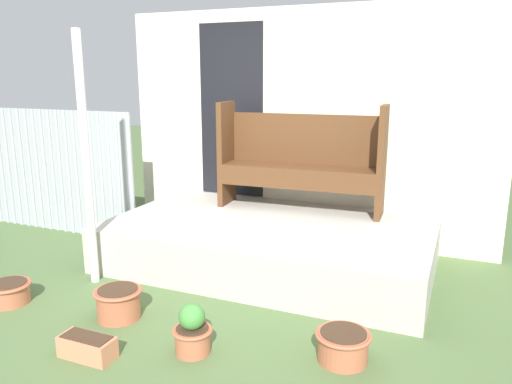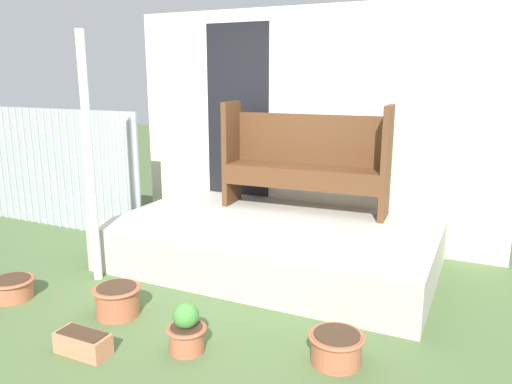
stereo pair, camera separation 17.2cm
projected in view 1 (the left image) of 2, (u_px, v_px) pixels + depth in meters
The scene contains 11 objects.
ground_plane at pixel (215, 298), 4.29m from camera, with size 24.00×24.00×0.00m, color #516B3D.
porch_slab at pixel (270, 243), 5.01m from camera, with size 3.13×1.85×0.44m.
house_wall at pixel (298, 126), 5.63m from camera, with size 4.33×0.08×2.60m.
fence_corrugated at pixel (50, 171), 6.03m from camera, with size 2.43×0.05×1.48m.
support_post at pixel (86, 162), 4.39m from camera, with size 0.08×0.08×2.25m.
bench at pixel (301, 156), 5.33m from camera, with size 1.78×0.50×1.14m.
flower_pot_left at pixel (9, 292), 4.18m from camera, with size 0.37×0.37×0.18m.
flower_pot_middle at pixel (118, 302), 3.92m from camera, with size 0.38×0.38×0.25m.
flower_pot_right at pixel (192, 332), 3.42m from camera, with size 0.28×0.28×0.36m.
flower_pot_far_right at pixel (343, 345), 3.34m from camera, with size 0.38×0.38×0.21m.
planter_box_rect at pixel (87, 347), 3.38m from camera, with size 0.39×0.17×0.16m.
Camera 1 is at (1.88, -3.51, 1.88)m, focal length 35.00 mm.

